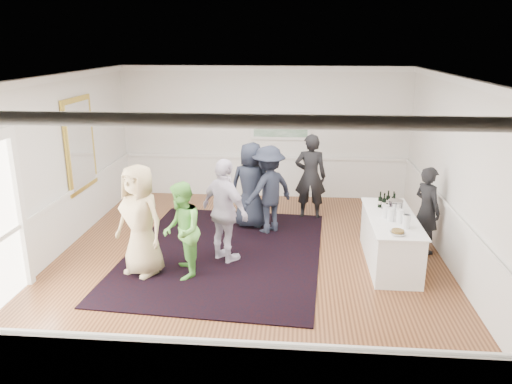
# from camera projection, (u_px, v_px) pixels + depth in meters

# --- Properties ---
(floor) EXTENTS (8.00, 8.00, 0.00)m
(floor) POSITION_uv_depth(u_px,v_px,m) (248.00, 262.00, 8.83)
(floor) COLOR brown
(floor) RESTS_ON ground
(ceiling) EXTENTS (7.00, 8.00, 0.02)m
(ceiling) POSITION_uv_depth(u_px,v_px,m) (247.00, 78.00, 7.89)
(ceiling) COLOR white
(ceiling) RESTS_ON wall_back
(wall_left) EXTENTS (0.02, 8.00, 3.20)m
(wall_left) POSITION_uv_depth(u_px,v_px,m) (47.00, 171.00, 8.65)
(wall_left) COLOR white
(wall_left) RESTS_ON floor
(wall_right) EXTENTS (0.02, 8.00, 3.20)m
(wall_right) POSITION_uv_depth(u_px,v_px,m) (462.00, 180.00, 8.07)
(wall_right) COLOR white
(wall_right) RESTS_ON floor
(wall_back) EXTENTS (7.00, 0.02, 3.20)m
(wall_back) POSITION_uv_depth(u_px,v_px,m) (264.00, 133.00, 12.17)
(wall_back) COLOR white
(wall_back) RESTS_ON floor
(wall_front) EXTENTS (7.00, 0.02, 3.20)m
(wall_front) POSITION_uv_depth(u_px,v_px,m) (203.00, 288.00, 4.55)
(wall_front) COLOR white
(wall_front) RESTS_ON floor
(wainscoting) EXTENTS (7.00, 8.00, 1.00)m
(wainscoting) POSITION_uv_depth(u_px,v_px,m) (248.00, 236.00, 8.68)
(wainscoting) COLOR white
(wainscoting) RESTS_ON floor
(mirror) EXTENTS (0.05, 1.25, 1.85)m
(mirror) POSITION_uv_depth(u_px,v_px,m) (80.00, 144.00, 9.82)
(mirror) COLOR gold
(mirror) RESTS_ON wall_left
(landscape_painting) EXTENTS (1.44, 0.06, 0.66)m
(landscape_painting) POSITION_uv_depth(u_px,v_px,m) (281.00, 126.00, 12.03)
(landscape_painting) COLOR white
(landscape_painting) RESTS_ON wall_back
(area_rug) EXTENTS (3.78, 4.79, 0.02)m
(area_rug) POSITION_uv_depth(u_px,v_px,m) (224.00, 253.00, 9.19)
(area_rug) COLOR black
(area_rug) RESTS_ON floor
(serving_table) EXTENTS (0.81, 2.13, 0.86)m
(serving_table) POSITION_uv_depth(u_px,v_px,m) (390.00, 240.00, 8.69)
(serving_table) COLOR white
(serving_table) RESTS_ON floor
(bartender) EXTENTS (0.62, 0.70, 1.61)m
(bartender) POSITION_uv_depth(u_px,v_px,m) (427.00, 210.00, 9.07)
(bartender) COLOR black
(bartender) RESTS_ON floor
(guest_tan) EXTENTS (1.09, 0.94, 1.88)m
(guest_tan) POSITION_uv_depth(u_px,v_px,m) (140.00, 220.00, 8.16)
(guest_tan) COLOR tan
(guest_tan) RESTS_ON floor
(guest_green) EXTENTS (0.77, 0.90, 1.61)m
(guest_green) POSITION_uv_depth(u_px,v_px,m) (182.00, 231.00, 8.09)
(guest_green) COLOR #69C54F
(guest_green) RESTS_ON floor
(guest_lilac) EXTENTS (1.12, 1.05, 1.86)m
(guest_lilac) POSITION_uv_depth(u_px,v_px,m) (225.00, 211.00, 8.64)
(guest_lilac) COLOR silver
(guest_lilac) RESTS_ON floor
(guest_dark_a) EXTENTS (1.30, 1.27, 1.79)m
(guest_dark_a) POSITION_uv_depth(u_px,v_px,m) (268.00, 190.00, 9.99)
(guest_dark_a) COLOR #1C212F
(guest_dark_a) RESTS_ON floor
(guest_dark_b) EXTENTS (0.71, 0.48, 1.87)m
(guest_dark_b) POSITION_uv_depth(u_px,v_px,m) (310.00, 176.00, 10.82)
(guest_dark_b) COLOR black
(guest_dark_b) RESTS_ON floor
(guest_navy) EXTENTS (0.97, 0.72, 1.80)m
(guest_navy) POSITION_uv_depth(u_px,v_px,m) (251.00, 185.00, 10.29)
(guest_navy) COLOR #1C212F
(guest_navy) RESTS_ON floor
(wine_bottles) EXTENTS (0.32, 0.24, 0.31)m
(wine_bottles) POSITION_uv_depth(u_px,v_px,m) (388.00, 200.00, 8.98)
(wine_bottles) COLOR black
(wine_bottles) RESTS_ON serving_table
(juice_pitchers) EXTENTS (0.38, 0.60, 0.24)m
(juice_pitchers) POSITION_uv_depth(u_px,v_px,m) (398.00, 216.00, 8.22)
(juice_pitchers) COLOR #75A93C
(juice_pitchers) RESTS_ON serving_table
(ice_bucket) EXTENTS (0.26, 0.26, 0.24)m
(ice_bucket) POSITION_uv_depth(u_px,v_px,m) (395.00, 208.00, 8.67)
(ice_bucket) COLOR silver
(ice_bucket) RESTS_ON serving_table
(nut_bowl) EXTENTS (0.24, 0.24, 0.08)m
(nut_bowl) POSITION_uv_depth(u_px,v_px,m) (398.00, 232.00, 7.76)
(nut_bowl) COLOR white
(nut_bowl) RESTS_ON serving_table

